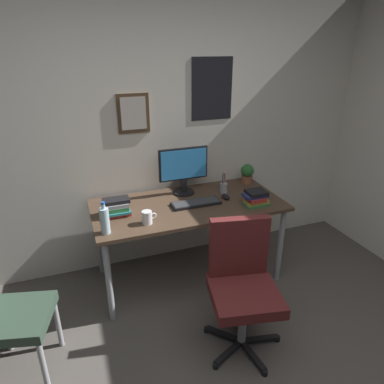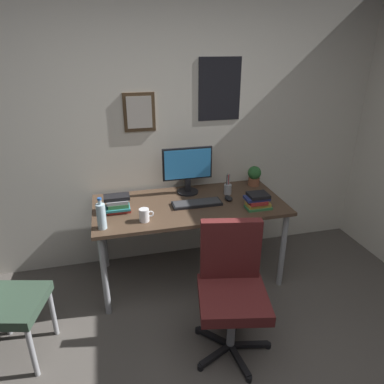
% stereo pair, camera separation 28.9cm
% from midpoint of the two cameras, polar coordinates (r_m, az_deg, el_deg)
% --- Properties ---
extents(wall_back, '(4.40, 0.10, 2.60)m').
position_cam_midpoint_polar(wall_back, '(3.27, -8.61, 9.77)').
color(wall_back, silver).
rests_on(wall_back, ground_plane).
extents(desk, '(1.66, 0.80, 0.76)m').
position_cam_midpoint_polar(desk, '(3.07, -3.34, -3.20)').
color(desk, '#4C3828').
rests_on(desk, ground_plane).
extents(office_chair, '(0.58, 0.57, 0.95)m').
position_cam_midpoint_polar(office_chair, '(2.50, 4.85, -14.27)').
color(office_chair, '#591E1E').
rests_on(office_chair, ground_plane).
extents(side_chair, '(0.51, 0.51, 0.88)m').
position_cam_midpoint_polar(side_chair, '(2.65, -31.54, -16.45)').
color(side_chair, '#334738').
rests_on(side_chair, ground_plane).
extents(monitor, '(0.46, 0.20, 0.43)m').
position_cam_midpoint_polar(monitor, '(3.18, -4.03, 3.81)').
color(monitor, black).
rests_on(monitor, desk).
extents(keyboard, '(0.43, 0.15, 0.03)m').
position_cam_midpoint_polar(keyboard, '(3.02, -2.10, -1.90)').
color(keyboard, black).
rests_on(keyboard, desk).
extents(computer_mouse, '(0.06, 0.11, 0.04)m').
position_cam_midpoint_polar(computer_mouse, '(3.13, 2.96, -0.80)').
color(computer_mouse, black).
rests_on(computer_mouse, desk).
extents(water_bottle, '(0.07, 0.07, 0.25)m').
position_cam_midpoint_polar(water_bottle, '(2.65, -17.22, -4.54)').
color(water_bottle, silver).
rests_on(water_bottle, desk).
extents(coffee_mug_near, '(0.12, 0.08, 0.10)m').
position_cam_midpoint_polar(coffee_mug_near, '(2.73, -10.38, -4.18)').
color(coffee_mug_near, white).
rests_on(coffee_mug_near, desk).
extents(potted_plant, '(0.13, 0.13, 0.20)m').
position_cam_midpoint_polar(potted_plant, '(3.48, 6.69, 3.09)').
color(potted_plant, brown).
rests_on(potted_plant, desk).
extents(pen_cup, '(0.07, 0.07, 0.20)m').
position_cam_midpoint_polar(pen_cup, '(3.24, 2.68, 0.73)').
color(pen_cup, '#9EA0A5').
rests_on(pen_cup, desk).
extents(book_stack_left, '(0.22, 0.15, 0.13)m').
position_cam_midpoint_polar(book_stack_left, '(3.01, 7.79, -1.06)').
color(book_stack_left, '#33723F').
rests_on(book_stack_left, desk).
extents(book_stack_right, '(0.21, 0.17, 0.14)m').
position_cam_midpoint_polar(book_stack_right, '(2.91, -14.99, -2.50)').
color(book_stack_right, '#B22D28').
rests_on(book_stack_right, desk).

